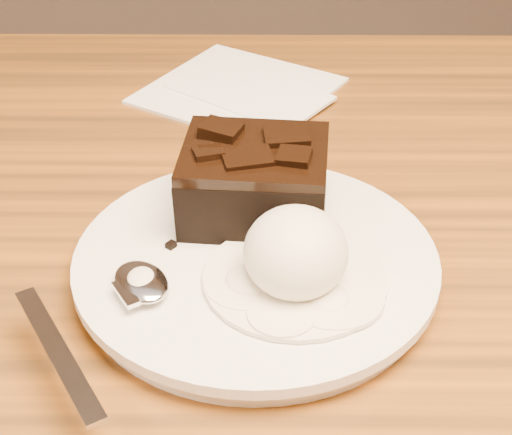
{
  "coord_description": "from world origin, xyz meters",
  "views": [
    {
      "loc": [
        -0.09,
        -0.4,
        1.08
      ],
      "look_at": [
        -0.09,
        0.01,
        0.79
      ],
      "focal_mm": 57.5,
      "sensor_mm": 36.0,
      "label": 1
    }
  ],
  "objects_px": {
    "ice_cream_scoop": "(296,252)",
    "napkin": "(238,89)",
    "brownie": "(255,185)",
    "spoon": "(142,284)",
    "plate": "(256,267)"
  },
  "relations": [
    {
      "from": "ice_cream_scoop",
      "to": "napkin",
      "type": "height_order",
      "value": "ice_cream_scoop"
    },
    {
      "from": "brownie",
      "to": "spoon",
      "type": "height_order",
      "value": "brownie"
    },
    {
      "from": "brownie",
      "to": "plate",
      "type": "bearing_deg",
      "value": -88.6
    },
    {
      "from": "plate",
      "to": "napkin",
      "type": "bearing_deg",
      "value": 93.88
    },
    {
      "from": "brownie",
      "to": "ice_cream_scoop",
      "type": "height_order",
      "value": "ice_cream_scoop"
    },
    {
      "from": "plate",
      "to": "ice_cream_scoop",
      "type": "bearing_deg",
      "value": -47.43
    },
    {
      "from": "plate",
      "to": "ice_cream_scoop",
      "type": "relative_size",
      "value": 3.47
    },
    {
      "from": "brownie",
      "to": "ice_cream_scoop",
      "type": "distance_m",
      "value": 0.08
    },
    {
      "from": "brownie",
      "to": "spoon",
      "type": "bearing_deg",
      "value": -128.49
    },
    {
      "from": "ice_cream_scoop",
      "to": "napkin",
      "type": "relative_size",
      "value": 0.44
    },
    {
      "from": "spoon",
      "to": "napkin",
      "type": "distance_m",
      "value": 0.3
    },
    {
      "from": "plate",
      "to": "napkin",
      "type": "height_order",
      "value": "plate"
    },
    {
      "from": "brownie",
      "to": "ice_cream_scoop",
      "type": "bearing_deg",
      "value": -71.4
    },
    {
      "from": "brownie",
      "to": "napkin",
      "type": "distance_m",
      "value": 0.22
    },
    {
      "from": "spoon",
      "to": "ice_cream_scoop",
      "type": "bearing_deg",
      "value": -25.16
    }
  ]
}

